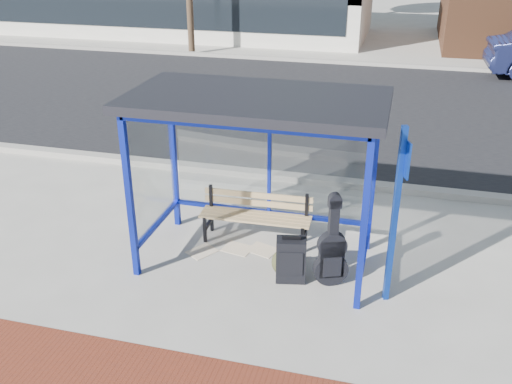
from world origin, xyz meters
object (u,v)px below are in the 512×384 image
(bench, at_px, (256,213))
(suitcase, at_px, (291,260))
(backpack, at_px, (283,263))
(guitar_bag, at_px, (332,254))

(bench, bearing_deg, suitcase, -54.71)
(suitcase, relative_size, backpack, 1.89)
(suitcase, bearing_deg, bench, 115.66)
(bench, xyz_separation_m, guitar_bag, (1.25, -0.89, 0.01))
(bench, relative_size, guitar_bag, 1.34)
(bench, height_order, suitcase, bench)
(suitcase, height_order, backpack, suitcase)
(suitcase, bearing_deg, backpack, 126.85)
(bench, distance_m, suitcase, 1.20)
(bench, bearing_deg, backpack, -56.66)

